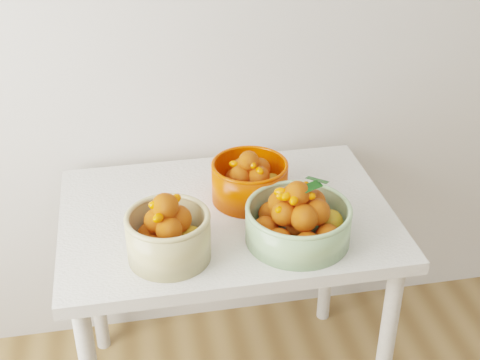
# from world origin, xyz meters

# --- Properties ---
(table) EXTENTS (1.00, 0.70, 0.75)m
(table) POSITION_xyz_m (-0.29, 1.60, 0.65)
(table) COLOR silver
(table) RESTS_ON ground
(bowl_cream) EXTENTS (0.25, 0.25, 0.20)m
(bowl_cream) POSITION_xyz_m (-0.48, 1.41, 0.83)
(bowl_cream) COLOR tan
(bowl_cream) RESTS_ON table
(bowl_green) EXTENTS (0.35, 0.35, 0.19)m
(bowl_green) POSITION_xyz_m (-0.11, 1.42, 0.82)
(bowl_green) COLOR #8EB47D
(bowl_green) RESTS_ON table
(bowl_orange) EXTENTS (0.26, 0.26, 0.17)m
(bowl_orange) POSITION_xyz_m (-0.20, 1.66, 0.82)
(bowl_orange) COLOR red
(bowl_orange) RESTS_ON table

